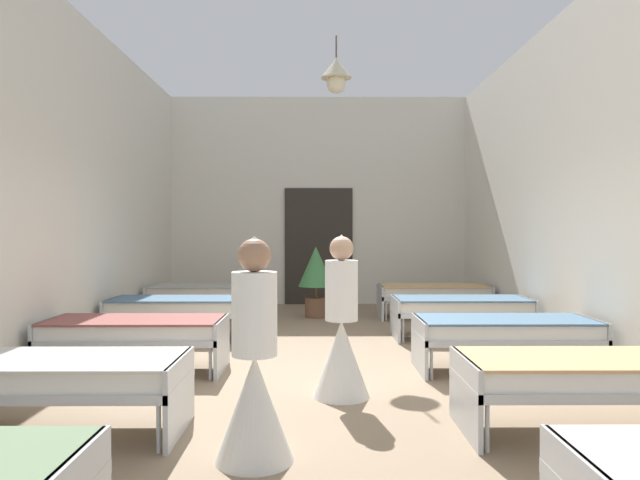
# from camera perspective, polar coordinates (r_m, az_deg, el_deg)

# --- Properties ---
(ground_plane) EXTENTS (6.69, 12.00, 0.10)m
(ground_plane) POSITION_cam_1_polar(r_m,az_deg,el_deg) (6.36, 0.07, -13.38)
(ground_plane) COLOR #8C755B
(room_shell) EXTENTS (6.49, 11.60, 4.29)m
(room_shell) POSITION_cam_1_polar(r_m,az_deg,el_deg) (7.50, -0.00, 5.71)
(room_shell) COLOR silver
(room_shell) RESTS_ON ground
(bed_left_row_1) EXTENTS (1.90, 0.84, 0.57)m
(bed_left_row_1) POSITION_cam_1_polar(r_m,az_deg,el_deg) (4.81, -24.87, -12.17)
(bed_left_row_1) COLOR #B7BCC1
(bed_left_row_1) RESTS_ON ground
(bed_right_row_1) EXTENTS (1.90, 0.84, 0.57)m
(bed_right_row_1) POSITION_cam_1_polar(r_m,az_deg,el_deg) (4.84, 25.17, -12.06)
(bed_right_row_1) COLOR #B7BCC1
(bed_right_row_1) RESTS_ON ground
(bed_left_row_2) EXTENTS (1.90, 0.84, 0.57)m
(bed_left_row_2) POSITION_cam_1_polar(r_m,az_deg,el_deg) (6.55, -17.88, -8.62)
(bed_left_row_2) COLOR #B7BCC1
(bed_left_row_2) RESTS_ON ground
(bed_right_row_2) EXTENTS (1.90, 0.84, 0.57)m
(bed_right_row_2) POSITION_cam_1_polar(r_m,az_deg,el_deg) (6.58, 17.94, -8.58)
(bed_right_row_2) COLOR #B7BCC1
(bed_right_row_2) RESTS_ON ground
(bed_left_row_3) EXTENTS (1.90, 0.84, 0.57)m
(bed_left_row_3) POSITION_cam_1_polar(r_m,az_deg,el_deg) (8.36, -13.93, -6.53)
(bed_left_row_3) COLOR #B7BCC1
(bed_left_row_3) RESTS_ON ground
(bed_right_row_3) EXTENTS (1.90, 0.84, 0.57)m
(bed_right_row_3) POSITION_cam_1_polar(r_m,az_deg,el_deg) (8.38, 13.83, -6.51)
(bed_right_row_3) COLOR #B7BCC1
(bed_right_row_3) RESTS_ON ground
(bed_left_row_4) EXTENTS (1.90, 0.84, 0.57)m
(bed_left_row_4) POSITION_cam_1_polar(r_m,az_deg,el_deg) (10.20, -11.42, -5.17)
(bed_left_row_4) COLOR #B7BCC1
(bed_left_row_4) RESTS_ON ground
(bed_right_row_4) EXTENTS (1.90, 0.84, 0.57)m
(bed_right_row_4) POSITION_cam_1_polar(r_m,az_deg,el_deg) (10.22, 11.21, -5.16)
(bed_right_row_4) COLOR #B7BCC1
(bed_right_row_4) RESTS_ON ground
(nurse_near_aisle) EXTENTS (0.52, 0.52, 1.49)m
(nurse_near_aisle) POSITION_cam_1_polar(r_m,az_deg,el_deg) (3.91, -6.53, -13.77)
(nurse_near_aisle) COLOR white
(nurse_near_aisle) RESTS_ON ground
(nurse_mid_aisle) EXTENTS (0.52, 0.52, 1.49)m
(nurse_mid_aisle) POSITION_cam_1_polar(r_m,az_deg,el_deg) (5.31, 2.15, -9.83)
(nurse_mid_aisle) COLOR white
(nurse_mid_aisle) RESTS_ON ground
(potted_plant) EXTENTS (0.62, 0.62, 1.25)m
(potted_plant) POSITION_cam_1_polar(r_m,az_deg,el_deg) (10.08, -0.42, -3.29)
(potted_plant) COLOR brown
(potted_plant) RESTS_ON ground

